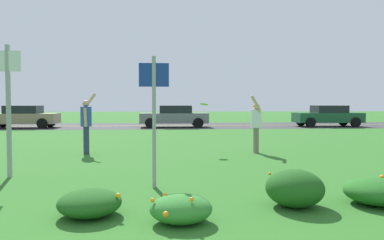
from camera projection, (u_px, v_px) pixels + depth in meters
ground_plane at (142, 146)px, 14.45m from camera, size 120.00×120.00×0.00m
highway_strip at (152, 126)px, 27.34m from camera, size 120.00×7.82×0.01m
highway_center_stripe at (152, 126)px, 27.34m from camera, size 120.00×0.16×0.00m
daylily_clump_front_center at (90, 203)px, 5.44m from camera, size 0.90×0.96×0.38m
daylily_clump_front_right at (295, 188)px, 5.94m from camera, size 0.89×0.95×0.58m
daylily_clump_near_camera at (181, 209)px, 5.13m from camera, size 0.84×0.76×0.40m
daylily_clump_mid_left at (377, 191)px, 6.08m from camera, size 1.02×1.05×0.42m
sign_post_near_path at (8, 98)px, 8.24m from camera, size 0.56×0.10×2.85m
sign_post_by_roadside at (154, 108)px, 7.24m from camera, size 0.56×0.10×2.48m
person_thrower_blue_shirt at (86, 122)px, 12.08m from camera, size 0.47×0.49×1.93m
person_catcher_white_shirt at (256, 123)px, 12.34m from camera, size 0.41×0.49×1.86m
frisbee_lime at (204, 104)px, 12.45m from camera, size 0.28×0.27×0.09m
car_dark_green_leftmost at (328, 116)px, 26.49m from camera, size 4.50×2.00×1.45m
car_gray_center_left at (174, 116)px, 25.67m from camera, size 4.50×2.00×1.45m
car_tan_center_right at (22, 117)px, 24.92m from camera, size 4.50×2.00×1.45m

